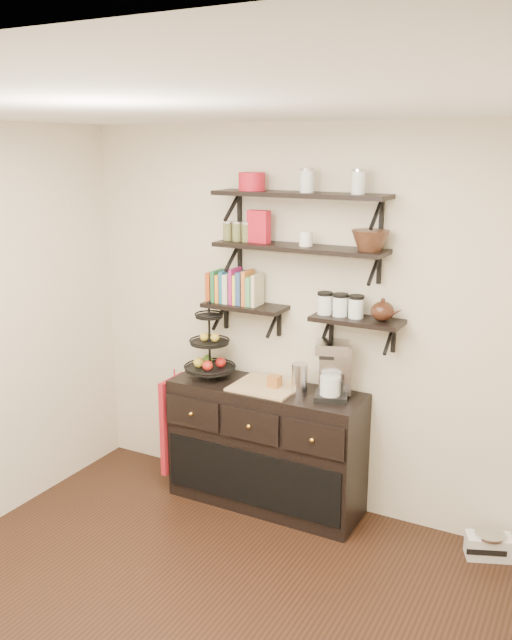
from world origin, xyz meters
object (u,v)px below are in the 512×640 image
(fruit_stand, at_px, (210,352))
(radio, at_px, (489,545))
(coffee_maker, at_px, (333,371))
(sideboard, at_px, (266,446))

(fruit_stand, bearing_deg, radio, 1.69)
(coffee_maker, distance_m, radio, 1.47)
(fruit_stand, xyz_separation_m, coffee_maker, (0.95, 0.02, 0.00))
(sideboard, distance_m, fruit_stand, 0.78)
(coffee_maker, xyz_separation_m, radio, (1.08, 0.04, -1.00))
(sideboard, height_order, fruit_stand, fruit_stand)
(sideboard, relative_size, radio, 4.44)
(sideboard, height_order, radio, sideboard)
(sideboard, xyz_separation_m, coffee_maker, (0.49, 0.03, 0.64))
(fruit_stand, height_order, coffee_maker, fruit_stand)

